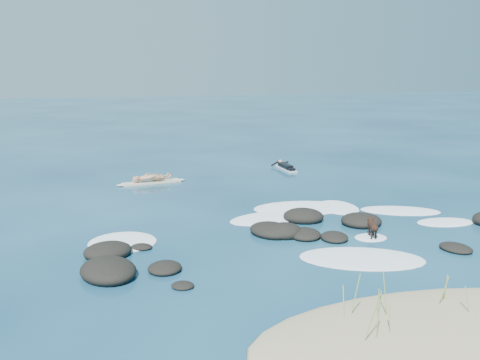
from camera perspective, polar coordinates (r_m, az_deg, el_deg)
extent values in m
plane|color=#0A2642|center=(19.29, 7.20, -4.83)|extent=(160.00, 160.00, 0.00)
ellipsoid|color=#9E8966|center=(12.61, 21.60, -15.20)|extent=(9.00, 4.40, 0.60)
cylinder|color=#7EA34E|center=(13.51, 21.08, -10.87)|extent=(0.06, 0.11, 0.79)
cylinder|color=#7EA34E|center=(13.18, 20.77, -11.36)|extent=(0.15, 0.18, 0.81)
cylinder|color=#7EA34E|center=(11.15, 13.87, -14.30)|extent=(0.31, 0.12, 1.16)
cylinder|color=#7EA34E|center=(12.20, 15.24, -11.91)|extent=(0.23, 0.06, 1.20)
cylinder|color=#7EA34E|center=(12.20, 14.53, -12.90)|extent=(0.06, 0.06, 0.82)
cylinder|color=#7EA34E|center=(13.06, 23.12, -11.93)|extent=(0.14, 0.15, 0.75)
cylinder|color=#7EA34E|center=(13.61, 20.99, -10.87)|extent=(0.11, 0.13, 0.70)
cylinder|color=#7EA34E|center=(12.08, 11.01, -12.92)|extent=(0.07, 0.26, 0.82)
cylinder|color=#7EA34E|center=(11.26, 14.53, -14.07)|extent=(0.05, 0.10, 1.19)
cylinder|color=#7EA34E|center=(12.23, 12.20, -12.02)|extent=(0.18, 0.11, 1.08)
cylinder|color=#7EA34E|center=(11.69, 15.70, -14.45)|extent=(0.05, 0.19, 0.69)
ellipsoid|color=black|center=(17.95, 22.03, -6.75)|extent=(1.11, 1.27, 0.26)
ellipsoid|color=black|center=(17.08, -10.46, -7.05)|extent=(0.85, 0.79, 0.19)
ellipsoid|color=black|center=(14.12, -6.14, -11.14)|extent=(0.78, 0.75, 0.17)
ellipsoid|color=black|center=(16.68, -13.92, -7.39)|extent=(1.78, 1.67, 0.52)
ellipsoid|color=black|center=(15.14, -13.89, -9.36)|extent=(1.97, 2.22, 0.59)
ellipsoid|color=black|center=(19.87, 6.78, -3.87)|extent=(1.86, 1.77, 0.58)
ellipsoid|color=black|center=(15.22, -8.03, -9.28)|extent=(1.26, 1.29, 0.31)
ellipsoid|color=black|center=(18.07, 4.74, -5.49)|extent=(1.60, 1.58, 0.55)
ellipsoid|color=black|center=(18.02, 6.93, -5.77)|extent=(1.34, 1.46, 0.34)
ellipsoid|color=black|center=(17.91, 10.04, -6.03)|extent=(1.18, 1.30, 0.30)
ellipsoid|color=black|center=(19.73, 12.81, -4.26)|extent=(1.93, 1.91, 0.51)
ellipsoid|color=black|center=(18.19, 3.37, -5.41)|extent=(1.88, 2.05, 0.49)
ellipsoid|color=white|center=(20.04, 3.14, -4.07)|extent=(3.50, 2.33, 0.12)
ellipsoid|color=white|center=(21.89, 16.72, -3.16)|extent=(3.40, 2.48, 0.12)
ellipsoid|color=white|center=(21.82, 10.41, -2.89)|extent=(1.70, 2.38, 0.12)
ellipsoid|color=white|center=(17.77, -12.42, -6.50)|extent=(2.22, 2.22, 0.12)
ellipsoid|color=white|center=(16.36, 12.87, -8.17)|extent=(4.18, 3.16, 0.12)
ellipsoid|color=white|center=(21.51, 6.57, -2.99)|extent=(4.11, 2.62, 0.12)
ellipsoid|color=white|center=(21.18, 7.36, -3.25)|extent=(3.58, 2.24, 0.12)
ellipsoid|color=white|center=(20.85, 21.05, -4.24)|extent=(2.24, 1.34, 0.12)
ellipsoid|color=white|center=(18.31, 13.77, -6.00)|extent=(1.10, 0.90, 0.12)
cube|color=beige|center=(26.11, -9.43, -0.26)|extent=(2.86, 1.02, 0.09)
ellipsoid|color=beige|center=(26.48, -6.50, 0.01)|extent=(0.60, 0.40, 0.10)
ellipsoid|color=beige|center=(25.82, -12.44, -0.53)|extent=(0.60, 0.40, 0.10)
imported|color=#AE795B|center=(25.93, -9.50, 1.81)|extent=(0.54, 0.72, 1.82)
cube|color=silver|center=(29.33, 4.87, 1.23)|extent=(0.60, 2.14, 0.08)
ellipsoid|color=silver|center=(30.29, 4.11, 1.60)|extent=(0.28, 0.47, 0.08)
cube|color=black|center=(29.30, 4.88, 1.51)|extent=(0.46, 1.32, 0.21)
sphere|color=tan|center=(29.96, 4.33, 1.98)|extent=(0.23, 0.23, 0.22)
cylinder|color=black|center=(30.02, 3.75, 1.76)|extent=(0.51, 0.31, 0.24)
cylinder|color=black|center=(30.22, 4.70, 1.82)|extent=(0.53, 0.26, 0.24)
cube|color=black|center=(28.66, 5.43, 1.18)|extent=(0.36, 0.55, 0.13)
cylinder|color=black|center=(18.10, 13.99, -4.78)|extent=(0.38, 0.57, 0.25)
sphere|color=black|center=(18.32, 13.82, -4.57)|extent=(0.33, 0.33, 0.27)
sphere|color=black|center=(17.88, 14.15, -5.00)|extent=(0.30, 0.30, 0.24)
sphere|color=black|center=(18.43, 13.74, -4.16)|extent=(0.23, 0.23, 0.19)
cone|color=black|center=(18.54, 13.66, -4.11)|extent=(0.13, 0.14, 0.10)
cone|color=black|center=(18.39, 13.60, -3.94)|extent=(0.10, 0.08, 0.09)
cone|color=black|center=(18.42, 13.91, -3.94)|extent=(0.10, 0.08, 0.09)
cylinder|color=black|center=(18.33, 13.61, -5.44)|extent=(0.08, 0.08, 0.34)
cylinder|color=black|center=(18.36, 14.03, -5.43)|extent=(0.08, 0.08, 0.34)
cylinder|color=black|center=(17.99, 13.86, -5.79)|extent=(0.08, 0.08, 0.34)
cylinder|color=black|center=(18.03, 14.28, -5.78)|extent=(0.08, 0.08, 0.34)
cylinder|color=black|center=(17.76, 14.25, -4.97)|extent=(0.11, 0.25, 0.15)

